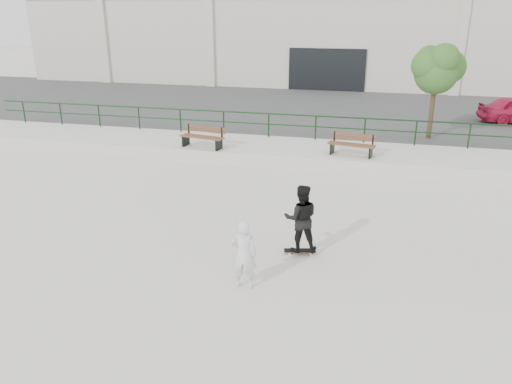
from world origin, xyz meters
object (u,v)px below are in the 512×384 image
(skateboard, at_px, (300,251))
(seated_skater, at_px, (244,254))
(standing_skater, at_px, (301,218))
(bench_left, at_px, (203,137))
(tree, at_px, (438,67))
(bench_right, at_px, (352,145))

(skateboard, height_order, seated_skater, seated_skater)
(standing_skater, height_order, seated_skater, standing_skater)
(bench_left, relative_size, tree, 0.48)
(bench_left, bearing_deg, bench_right, 13.60)
(skateboard, distance_m, standing_skater, 0.87)
(bench_left, xyz_separation_m, tree, (8.82, 3.63, 2.52))
(seated_skater, bearing_deg, tree, -116.53)
(tree, relative_size, seated_skater, 2.48)
(tree, bearing_deg, seated_skater, -110.65)
(bench_left, relative_size, seated_skater, 1.19)
(bench_left, height_order, skateboard, bench_left)
(standing_skater, bearing_deg, bench_left, -67.56)
(bench_right, distance_m, tree, 5.19)
(bench_right, xyz_separation_m, standing_skater, (-0.76, -7.39, 0.05))
(bench_right, height_order, standing_skater, standing_skater)
(tree, relative_size, skateboard, 4.86)
(bench_right, xyz_separation_m, tree, (3.04, 3.36, 2.54))
(skateboard, bearing_deg, seated_skater, -130.78)
(bench_left, xyz_separation_m, skateboard, (5.02, -7.12, -0.84))
(bench_right, xyz_separation_m, seated_skater, (-1.70, -9.22, -0.11))
(bench_left, distance_m, standing_skater, 8.71)
(bench_left, distance_m, skateboard, 8.75)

